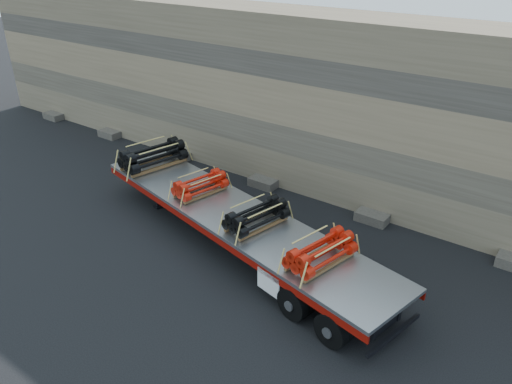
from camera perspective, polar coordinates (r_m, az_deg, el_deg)
ground at (r=16.56m, az=-0.11°, el=-8.00°), size 120.00×120.00×0.00m
rock_wall at (r=20.09m, az=11.03°, el=9.20°), size 44.00×3.00×7.00m
trailer at (r=17.01m, az=-2.38°, el=-4.35°), size 13.13×5.20×1.29m
bundle_front at (r=20.33m, az=-11.66°, el=4.04°), size 1.76×2.71×0.89m
bundle_midfront at (r=17.91m, az=-6.39°, el=0.78°), size 1.32×2.04×0.67m
bundle_midrear at (r=15.79m, az=0.05°, el=-2.80°), size 1.43×2.20×0.72m
bundle_rear at (r=14.18m, az=7.39°, el=-6.85°), size 1.46×2.25×0.73m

